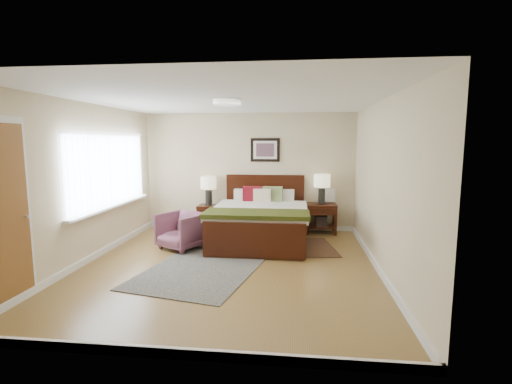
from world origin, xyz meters
The scene contains 17 objects.
floor centered at (0.00, 0.00, 0.00)m, with size 5.00×5.00×0.00m, color brown.
back_wall centered at (0.00, 2.50, 1.25)m, with size 4.50×0.04×2.50m, color beige.
front_wall centered at (0.00, -2.50, 1.25)m, with size 4.50×0.04×2.50m, color beige.
left_wall centered at (-2.25, 0.00, 1.25)m, with size 0.04×5.00×2.50m, color beige.
right_wall centered at (2.25, 0.00, 1.25)m, with size 0.04×5.00×2.50m, color beige.
ceiling centered at (0.00, 0.00, 2.50)m, with size 4.50×5.00×0.02m, color white.
window centered at (-2.20, 0.70, 1.38)m, with size 0.11×2.72×1.32m.
ceil_fixture centered at (0.00, 0.00, 2.47)m, with size 0.44×0.44×0.08m.
bed centered at (0.35, 1.43, 0.54)m, with size 1.79×2.17×1.17m.
wall_art centered at (0.35, 2.47, 1.72)m, with size 0.62×0.05×0.50m.
nightstand_left centered at (-0.84, 2.25, 0.42)m, with size 0.46×0.41×0.54m.
nightstand_right centered at (1.54, 2.26, 0.37)m, with size 0.62×0.46×0.61m.
lamp_left centered at (-0.84, 2.27, 0.97)m, with size 0.33×0.33×0.61m.
lamp_right centered at (1.54, 2.27, 1.04)m, with size 0.33×0.33×0.61m.
armchair centered at (-1.00, 0.85, 0.32)m, with size 0.69×0.71×0.64m, color #703D50.
rug_persian centered at (-0.36, -0.23, 0.01)m, with size 1.53×2.16×0.01m, color #0B183B.
rug_navy centered at (1.28, 1.13, 0.01)m, with size 0.83×1.24×0.01m, color black.
Camera 1 is at (1.02, -5.41, 1.89)m, focal length 26.00 mm.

